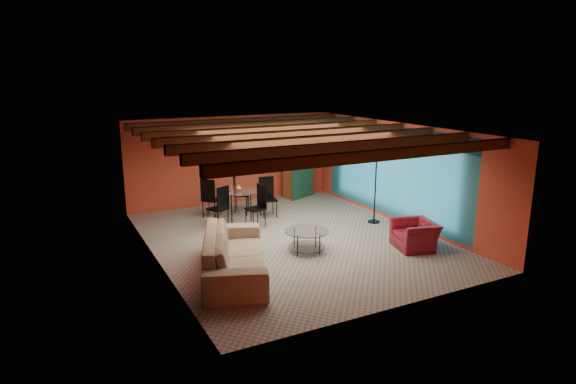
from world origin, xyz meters
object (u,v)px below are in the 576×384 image
coffee_table (307,241)px  sofa (234,254)px  armchair (415,235)px  dining_table (239,200)px  vase (238,176)px  armoire (299,169)px  potted_plant (299,134)px  floor_lamp (375,186)px

coffee_table → sofa: bearing=-166.7°
armchair → dining_table: 4.88m
coffee_table → vase: 3.24m
dining_table → sofa: bearing=-113.1°
sofa → dining_table: 3.82m
armoire → potted_plant: bearing=0.0°
sofa → floor_lamp: bearing=-50.9°
armoire → floor_lamp: size_ratio=0.89×
dining_table → vase: (0.00, 0.00, 0.66)m
armchair → dining_table: size_ratio=0.46×
potted_plant → vase: potted_plant is taller
coffee_table → floor_lamp: bearing=22.2°
armchair → vase: (-2.78, 4.00, 0.90)m
floor_lamp → vase: bearing=148.4°
armchair → coffee_table: bearing=-97.3°
potted_plant → vase: bearing=-150.4°
sofa → armoire: size_ratio=1.66×
vase → potted_plant: bearing=29.6°
sofa → coffee_table: bearing=-56.3°
coffee_table → dining_table: 3.10m
sofa → armoire: bearing=-19.3°
dining_table → floor_lamp: bearing=-31.6°
floor_lamp → armoire: bearing=97.4°
vase → coffee_table: bearing=-82.0°
sofa → dining_table: (1.50, 3.51, 0.13)m
dining_table → potted_plant: (2.72, 1.54, 1.48)m
armoire → coffee_table: bearing=-139.6°
armchair → armoire: (-0.06, 5.55, 0.58)m
dining_table → floor_lamp: (3.17, -1.94, 0.46)m
sofa → armchair: 4.30m
floor_lamp → sofa: bearing=-161.4°
sofa → floor_lamp: size_ratio=1.47×
sofa → potted_plant: 6.77m
coffee_table → armoire: armoire is taller
armoire → potted_plant: 1.14m
dining_table → armoire: armoire is taller
potted_plant → armchair: bearing=-89.4°
dining_table → armoire: 3.14m
coffee_table → vase: vase is taller
coffee_table → armoire: size_ratio=0.55×
potted_plant → vase: (-2.72, -1.54, -0.82)m
armchair → potted_plant: 5.81m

